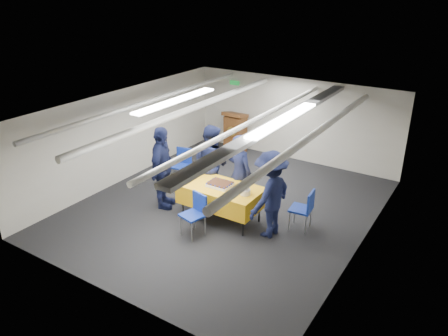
{
  "coord_description": "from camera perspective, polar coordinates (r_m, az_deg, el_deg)",
  "views": [
    {
      "loc": [
        4.63,
        -7.32,
        4.7
      ],
      "look_at": [
        0.08,
        -0.2,
        1.05
      ],
      "focal_mm": 35.0,
      "sensor_mm": 36.0,
      "label": 1
    }
  ],
  "objects": [
    {
      "name": "room_shell",
      "position": [
        9.42,
        2.07,
        5.48
      ],
      "size": [
        6.0,
        7.0,
        2.3
      ],
      "color": "beige",
      "rests_on": "ground"
    },
    {
      "name": "sailor_a",
      "position": [
        9.4,
        2.05,
        -0.69
      ],
      "size": [
        0.7,
        0.52,
        1.74
      ],
      "primitive_type": "imported",
      "rotation": [
        0.0,
        0.0,
        2.96
      ],
      "color": "black",
      "rests_on": "ground"
    },
    {
      "name": "serving_table",
      "position": [
        9.14,
        -0.44,
        -3.59
      ],
      "size": [
        1.72,
        0.92,
        0.77
      ],
      "color": "black",
      "rests_on": "ground"
    },
    {
      "name": "ground",
      "position": [
        9.86,
        0.24,
        -5.12
      ],
      "size": [
        7.0,
        7.0,
        0.0
      ],
      "primitive_type": "plane",
      "color": "black",
      "rests_on": "ground"
    },
    {
      "name": "chair_left",
      "position": [
        10.92,
        -5.44,
        0.81
      ],
      "size": [
        0.49,
        0.49,
        0.87
      ],
      "color": "gray",
      "rests_on": "ground"
    },
    {
      "name": "sailor_d",
      "position": [
        8.5,
        6.07,
        -3.45
      ],
      "size": [
        0.79,
        1.22,
        1.77
      ],
      "primitive_type": "imported",
      "rotation": [
        0.0,
        0.0,
        -1.69
      ],
      "color": "black",
      "rests_on": "ground"
    },
    {
      "name": "plate_stack_right",
      "position": [
        8.69,
        2.79,
        -3.02
      ],
      "size": [
        0.21,
        0.21,
        0.16
      ],
      "color": "white",
      "rests_on": "serving_table"
    },
    {
      "name": "chair_near",
      "position": [
        8.65,
        -3.69,
        -5.52
      ],
      "size": [
        0.51,
        0.51,
        0.87
      ],
      "color": "gray",
      "rests_on": "ground"
    },
    {
      "name": "sailor_c",
      "position": [
        9.59,
        -8.09,
        -0.03
      ],
      "size": [
        0.83,
        1.18,
        1.87
      ],
      "primitive_type": "imported",
      "rotation": [
        0.0,
        0.0,
        1.95
      ],
      "color": "black",
      "rests_on": "ground"
    },
    {
      "name": "podium",
      "position": [
        12.77,
        1.49,
        4.69
      ],
      "size": [
        0.62,
        0.53,
        1.25
      ],
      "color": "brown",
      "rests_on": "ground"
    },
    {
      "name": "chair_right",
      "position": [
        8.91,
        10.55,
        -4.96
      ],
      "size": [
        0.46,
        0.46,
        0.87
      ],
      "color": "gray",
      "rests_on": "ground"
    },
    {
      "name": "sailor_b",
      "position": [
        9.82,
        -1.71,
        0.6
      ],
      "size": [
        0.93,
        0.75,
        1.81
      ],
      "primitive_type": "imported",
      "rotation": [
        0.0,
        0.0,
        3.07
      ],
      "color": "black",
      "rests_on": "ground"
    },
    {
      "name": "plate_stack_left",
      "position": [
        9.39,
        -4.66,
        -0.92
      ],
      "size": [
        0.2,
        0.2,
        0.18
      ],
      "color": "white",
      "rests_on": "serving_table"
    },
    {
      "name": "sheet_cake",
      "position": [
        9.04,
        -0.54,
        -2.12
      ],
      "size": [
        0.5,
        0.38,
        0.09
      ],
      "color": "white",
      "rests_on": "serving_table"
    }
  ]
}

